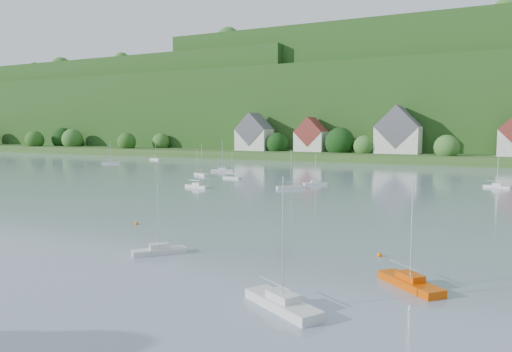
{
  "coord_description": "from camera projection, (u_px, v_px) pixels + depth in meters",
  "views": [
    {
      "loc": [
        40.59,
        -1.67,
        12.25
      ],
      "look_at": [
        2.07,
        75.0,
        4.0
      ],
      "focal_mm": 34.63,
      "sensor_mm": 36.0,
      "label": 1
    }
  ],
  "objects": [
    {
      "name": "village_building_2",
      "position": [
        398.0,
        134.0,
        184.8
      ],
      "size": [
        16.0,
        11.44,
        18.0
      ],
      "color": "beige",
      "rests_on": "far_shore_strip"
    },
    {
      "name": "near_sailboat_4",
      "position": [
        283.0,
        302.0,
        33.54
      ],
      "size": [
        6.74,
        5.03,
        9.07
      ],
      "rotation": [
        0.0,
        0.0,
        -0.53
      ],
      "color": "silver",
      "rests_on": "ground"
    },
    {
      "name": "forested_ridge",
      "position": [
        419.0,
        108.0,
        257.32
      ],
      "size": [
        620.0,
        181.22,
        69.89
      ],
      "color": "#1C4315",
      "rests_on": "ground"
    },
    {
      "name": "far_shore_strip",
      "position": [
        391.0,
        155.0,
        198.55
      ],
      "size": [
        600.0,
        60.0,
        3.0
      ],
      "primitive_type": "cube",
      "color": "#2C501E",
      "rests_on": "ground"
    },
    {
      "name": "far_sailboat_cluster",
      "position": [
        379.0,
        178.0,
        118.7
      ],
      "size": [
        191.84,
        72.5,
        8.71
      ],
      "color": "silver",
      "rests_on": "ground"
    },
    {
      "name": "near_sailboat_5",
      "position": [
        410.0,
        282.0,
        38.14
      ],
      "size": [
        5.69,
        5.39,
        8.28
      ],
      "rotation": [
        0.0,
        0.0,
        -0.74
      ],
      "color": "#D04702",
      "rests_on": "ground"
    },
    {
      "name": "village_building_1",
      "position": [
        311.0,
        137.0,
        201.47
      ],
      "size": [
        12.0,
        9.36,
        14.0
      ],
      "color": "beige",
      "rests_on": "far_shore_strip"
    },
    {
      "name": "mooring_buoy_3",
      "position": [
        137.0,
        225.0,
        63.21
      ],
      "size": [
        0.46,
        0.46,
        0.46
      ],
      "primitive_type": "sphere",
      "color": "#F16403",
      "rests_on": "ground"
    },
    {
      "name": "village_building_0",
      "position": [
        254.0,
        135.0,
        210.79
      ],
      "size": [
        14.0,
        10.4,
        16.0
      ],
      "color": "beige",
      "rests_on": "far_shore_strip"
    },
    {
      "name": "near_sailboat_3",
      "position": [
        159.0,
        250.0,
        48.36
      ],
      "size": [
        4.53,
        4.81,
        6.97
      ],
      "rotation": [
        0.0,
        0.0,
        0.84
      ],
      "color": "silver",
      "rests_on": "ground"
    },
    {
      "name": "mooring_buoy_2",
      "position": [
        379.0,
        256.0,
        47.41
      ],
      "size": [
        0.49,
        0.49,
        0.49
      ],
      "primitive_type": "sphere",
      "color": "#F16403",
      "rests_on": "ground"
    }
  ]
}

